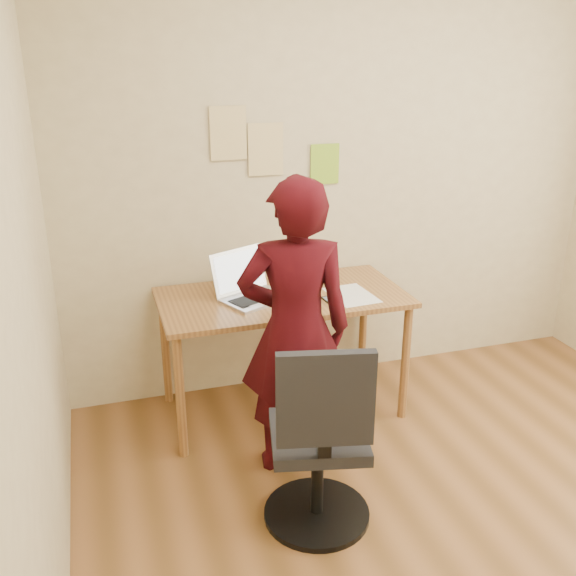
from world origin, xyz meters
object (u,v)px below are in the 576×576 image
object	(u,v)px
laptop	(250,289)
phone	(331,300)
office_chair	(320,450)
person	(295,330)
desk	(283,309)

from	to	relation	value
laptop	phone	distance (m)	0.46
office_chair	person	distance (m)	0.61
laptop	phone	size ratio (longest dim) A/B	3.55
phone	person	distance (m)	0.49
laptop	phone	xyz separation A→B (m)	(0.41, -0.19, -0.05)
desk	office_chair	size ratio (longest dim) A/B	1.47
desk	laptop	distance (m)	0.23
office_chair	desk	bearing A→B (deg)	94.96
office_chair	person	xyz separation A→B (m)	(0.04, 0.49, 0.36)
desk	person	distance (m)	0.56
person	laptop	bearing A→B (deg)	-68.94
desk	laptop	xyz separation A→B (m)	(-0.19, 0.02, 0.14)
phone	office_chair	distance (m)	0.99
laptop	phone	world-z (taller)	laptop
desk	laptop	world-z (taller)	laptop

